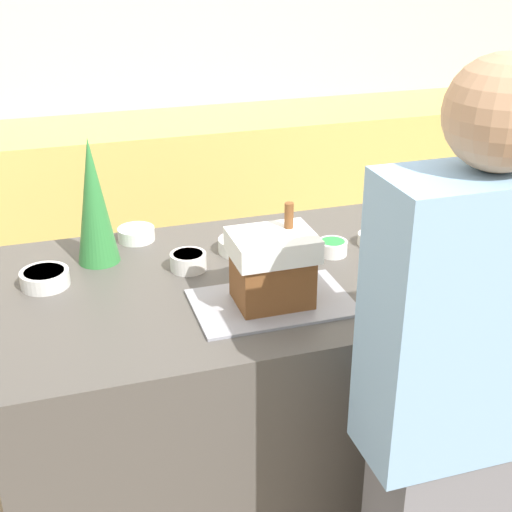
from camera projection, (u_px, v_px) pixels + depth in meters
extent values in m
cube|color=beige|center=(136.00, 42.00, 3.79)|extent=(8.00, 0.05, 2.60)
cube|color=#DBBC60|center=(156.00, 208.00, 3.87)|extent=(6.00, 0.60, 0.94)
cube|color=#514C47|center=(259.00, 406.00, 2.28)|extent=(1.50, 0.87, 0.95)
cube|color=#9E9EA8|center=(272.00, 302.00, 1.91)|extent=(0.42, 0.27, 0.01)
cube|color=brown|center=(272.00, 279.00, 1.88)|extent=(0.19, 0.15, 0.13)
cube|color=white|center=(273.00, 245.00, 1.84)|extent=(0.22, 0.17, 0.06)
cylinder|color=brown|center=(289.00, 215.00, 1.85)|extent=(0.02, 0.02, 0.07)
cone|color=#33843D|center=(94.00, 201.00, 2.08)|extent=(0.13, 0.13, 0.38)
cylinder|color=white|center=(241.00, 245.00, 2.21)|extent=(0.14, 0.14, 0.04)
cylinder|color=brown|center=(241.00, 240.00, 2.20)|extent=(0.11, 0.11, 0.01)
cylinder|color=silver|center=(45.00, 278.00, 2.00)|extent=(0.14, 0.14, 0.05)
cylinder|color=white|center=(44.00, 273.00, 1.99)|extent=(0.11, 0.11, 0.01)
cylinder|color=silver|center=(430.00, 221.00, 2.39)|extent=(0.10, 0.10, 0.04)
cylinder|color=orange|center=(431.00, 217.00, 2.39)|extent=(0.08, 0.08, 0.01)
cylinder|color=white|center=(332.00, 248.00, 2.19)|extent=(0.09, 0.09, 0.04)
cylinder|color=green|center=(333.00, 243.00, 2.18)|extent=(0.07, 0.07, 0.01)
cylinder|color=silver|center=(374.00, 239.00, 2.26)|extent=(0.11, 0.11, 0.04)
cylinder|color=yellow|center=(375.00, 235.00, 2.26)|extent=(0.09, 0.09, 0.01)
cylinder|color=white|center=(188.00, 261.00, 2.10)|extent=(0.11, 0.11, 0.05)
cylinder|color=red|center=(188.00, 255.00, 2.09)|extent=(0.09, 0.09, 0.01)
cylinder|color=white|center=(136.00, 234.00, 2.29)|extent=(0.12, 0.12, 0.04)
cylinder|color=green|center=(136.00, 230.00, 2.28)|extent=(0.10, 0.10, 0.01)
cube|color=#8CB7E0|center=(472.00, 318.00, 1.48)|extent=(0.44, 0.20, 0.64)
sphere|color=tan|center=(502.00, 113.00, 1.30)|extent=(0.22, 0.22, 0.22)
cylinder|color=tan|center=(425.00, 217.00, 1.61)|extent=(0.07, 0.44, 0.07)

